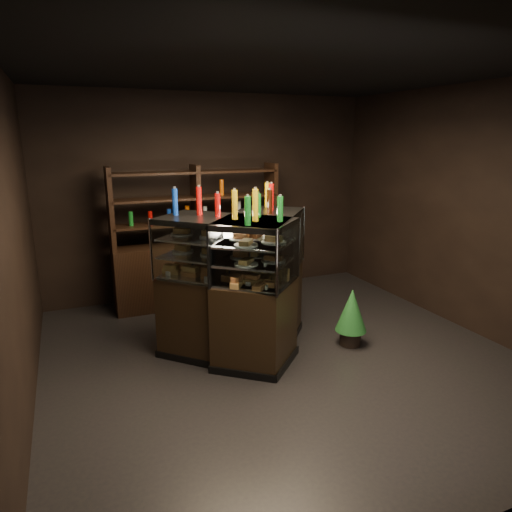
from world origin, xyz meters
The scene contains 7 objects.
ground centered at (0.00, 0.00, 0.00)m, with size 5.00×5.00×0.00m, color black.
room_shell centered at (0.00, 0.00, 1.94)m, with size 5.02×5.02×3.01m.
display_case centered at (-0.35, 0.29, 0.52)m, with size 1.90×1.57×1.56m.
food_display centered at (-0.35, 0.29, 1.18)m, with size 1.42×1.11×0.48m.
bottles_top centered at (-0.35, 0.29, 1.70)m, with size 1.24×0.97×0.30m.
potted_conifer centered at (0.87, -0.02, 0.44)m, with size 0.36×0.36×0.78m.
back_shelving centered at (-0.38, 2.05, 0.61)m, with size 2.37×0.42×2.00m.
Camera 1 is at (-2.06, -4.14, 2.37)m, focal length 32.00 mm.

